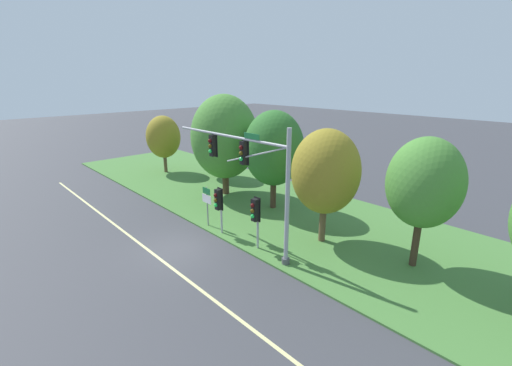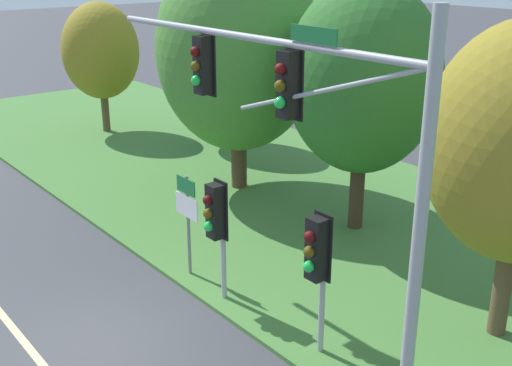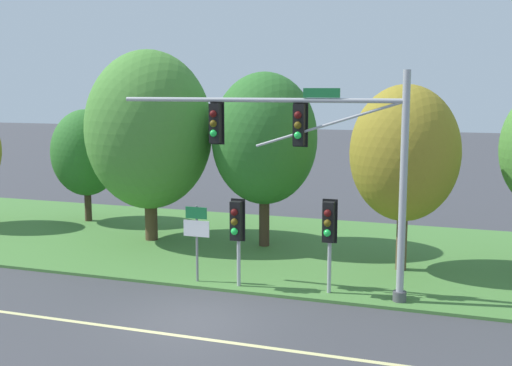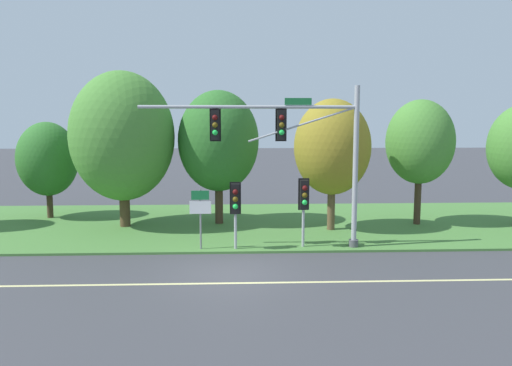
{
  "view_description": "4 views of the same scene",
  "coord_description": "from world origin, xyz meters",
  "views": [
    {
      "loc": [
        15.31,
        -8.29,
        8.92
      ],
      "look_at": [
        2.84,
        3.35,
        3.69
      ],
      "focal_mm": 24.0,
      "sensor_mm": 36.0,
      "label": 1
    },
    {
      "loc": [
        10.72,
        -4.52,
        7.49
      ],
      "look_at": [
        0.87,
        3.41,
        2.91
      ],
      "focal_mm": 45.0,
      "sensor_mm": 36.0,
      "label": 2
    },
    {
      "loc": [
        7.1,
        -15.48,
        6.34
      ],
      "look_at": [
        0.62,
        3.67,
        3.32
      ],
      "focal_mm": 45.0,
      "sensor_mm": 36.0,
      "label": 3
    },
    {
      "loc": [
        0.3,
        -17.35,
        5.42
      ],
      "look_at": [
        1.19,
        4.28,
        2.69
      ],
      "focal_mm": 35.0,
      "sensor_mm": 36.0,
      "label": 4
    }
  ],
  "objects": [
    {
      "name": "ground_plane",
      "position": [
        0.0,
        0.0,
        0.0
      ],
      "size": [
        160.0,
        160.0,
        0.0
      ],
      "primitive_type": "plane",
      "color": "#3D3D42"
    },
    {
      "name": "traffic_signal_mast",
      "position": [
        2.7,
        3.09,
        4.51
      ],
      "size": [
        9.11,
        0.49,
        6.73
      ],
      "color": "#9EA0A5",
      "rests_on": "grass_verge"
    },
    {
      "name": "tree_left_of_mast",
      "position": [
        -9.92,
        10.1,
        3.32
      ],
      "size": [
        3.22,
        3.22,
        5.24
      ],
      "color": "#423021",
      "rests_on": "grass_verge"
    },
    {
      "name": "tree_mid_verge",
      "position": [
        -0.57,
        8.2,
        4.35
      ],
      "size": [
        4.12,
        4.12,
        6.84
      ],
      "color": "#423021",
      "rests_on": "grass_verge"
    },
    {
      "name": "tree_behind_signpost",
      "position": [
        -5.3,
        7.66,
        4.62
      ],
      "size": [
        5.13,
        5.13,
        7.74
      ],
      "color": "#4C3823",
      "rests_on": "grass_verge"
    },
    {
      "name": "lane_stripe",
      "position": [
        0.0,
        -1.2,
        0.0
      ],
      "size": [
        36.0,
        0.16,
        0.01
      ],
      "primitive_type": "cube",
      "color": "beige",
      "rests_on": "ground"
    },
    {
      "name": "route_sign_post",
      "position": [
        -1.16,
        2.97,
        1.75
      ],
      "size": [
        0.89,
        0.08,
        2.5
      ],
      "color": "slate",
      "rests_on": "grass_verge"
    },
    {
      "name": "pedestrian_signal_near_kerb",
      "position": [
        0.28,
        2.78,
        2.1
      ],
      "size": [
        0.46,
        0.55,
        2.82
      ],
      "color": "#9EA0A5",
      "rests_on": "grass_verge"
    },
    {
      "name": "tree_tall_centre",
      "position": [
        4.95,
        6.48,
        4.13
      ],
      "size": [
        3.69,
        3.69,
        6.36
      ],
      "color": "brown",
      "rests_on": "grass_verge"
    },
    {
      "name": "pedestrian_signal_further_along",
      "position": [
        3.14,
        3.03,
        2.19
      ],
      "size": [
        0.46,
        0.55,
        2.92
      ],
      "color": "#9EA0A5",
      "rests_on": "grass_verge"
    },
    {
      "name": "grass_verge",
      "position": [
        0.0,
        8.25,
        0.05
      ],
      "size": [
        48.0,
        11.5,
        0.1
      ],
      "primitive_type": "cube",
      "color": "#477A38",
      "rests_on": "ground"
    }
  ]
}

